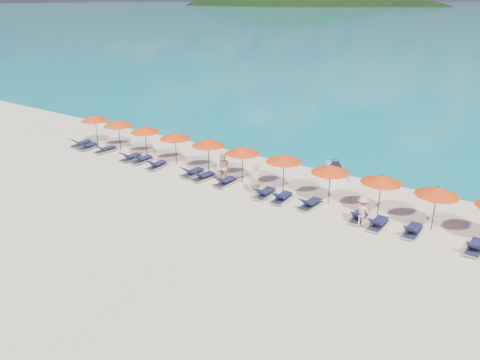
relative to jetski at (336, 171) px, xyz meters
The scene contains 33 objects.
ground 9.88m from the jetski, 106.18° to the right, with size 1400.00×1400.00×0.00m, color beige.
headland_main 612.03m from the jetski, 119.71° to the left, with size 374.00×242.00×126.50m.
headland_small 572.41m from the jetski, 105.51° to the left, with size 162.00×126.00×85.50m.
jetski is the anchor object (origin of this frame).
beachgoer_a 5.93m from the jetski, 114.60° to the right, with size 0.66×0.43×1.81m, color #DD9F83.
beachgoer_b 7.07m from the jetski, 135.94° to the right, with size 0.90×0.52×1.85m, color #DD9F83.
beachgoer_c 6.84m from the jetski, 55.56° to the right, with size 1.02×0.47×1.58m, color #DD9F83.
umbrella_0 18.20m from the jetski, 167.50° to the right, with size 2.10×2.10×2.28m.
umbrella_1 15.68m from the jetski, 165.13° to the right, with size 2.10×2.10×2.28m.
umbrella_2 13.08m from the jetski, 161.64° to the right, with size 2.10×2.10×2.28m.
umbrella_3 10.51m from the jetski, 156.74° to the right, with size 2.10×2.10×2.28m.
umbrella_4 8.12m from the jetski, 149.21° to the right, with size 2.10×2.10×2.28m.
umbrella_5 6.13m from the jetski, 135.32° to the right, with size 2.10×2.10×2.28m.
umbrella_6 4.59m from the jetski, 109.83° to the right, with size 2.10×2.10×2.28m.
umbrella_7 4.68m from the jetski, 71.01° to the right, with size 2.10×2.10×2.28m.
umbrella_8 5.99m from the jetski, 44.40° to the right, with size 2.10×2.10×2.28m.
umbrella_9 8.11m from the jetski, 31.28° to the right, with size 2.10×2.10×2.28m.
lounger_0 18.88m from the jetski, 164.38° to the right, with size 0.70×1.73×0.66m.
lounger_1 17.96m from the jetski, 163.04° to the right, with size 0.79×1.75×0.66m.
lounger_2 16.34m from the jetski, 162.04° to the right, with size 0.78×1.75×0.66m.
lounger_3 13.76m from the jetski, 157.72° to the right, with size 0.63×1.70×0.66m.
lounger_4 12.82m from the jetski, 156.60° to the right, with size 0.67×1.72×0.66m.
lounger_5 11.48m from the jetski, 152.19° to the right, with size 0.79×1.76×0.66m.
lounger_6 8.94m from the jetski, 145.29° to the right, with size 0.78×1.75×0.66m.
lounger_7 8.22m from the jetski, 140.51° to the right, with size 0.79×1.75×0.66m.
lounger_8 7.02m from the jetski, 132.35° to the right, with size 0.68×1.72×0.66m.
lounger_9 5.67m from the jetski, 109.71° to the right, with size 0.62×1.70×0.66m.
lounger_10 5.36m from the jetski, 98.58° to the right, with size 0.71×1.73×0.66m.
lounger_11 5.24m from the jetski, 80.68° to the right, with size 0.77×1.75×0.66m.
lounger_12 6.24m from the jetski, 55.31° to the right, with size 0.75×1.74×0.66m.
lounger_13 7.07m from the jetski, 49.54° to the right, with size 0.64×1.71×0.66m.
lounger_14 8.04m from the jetski, 39.87° to the right, with size 0.65×1.71×0.66m.
lounger_15 10.28m from the jetski, 30.23° to the right, with size 0.70×1.73×0.66m.
Camera 1 is at (13.39, -16.31, 10.43)m, focal length 35.00 mm.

